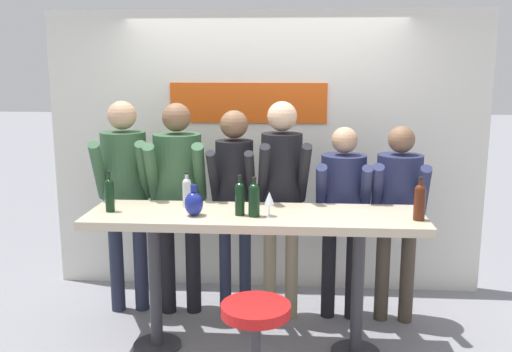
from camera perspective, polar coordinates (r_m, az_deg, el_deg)
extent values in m
plane|color=gray|center=(4.46, -0.10, -17.00)|extent=(40.00, 40.00, 0.00)
cube|color=silver|center=(5.29, 0.96, 2.34)|extent=(4.00, 0.10, 2.58)
cube|color=#DB5114|center=(5.19, -0.79, 7.31)|extent=(1.42, 0.02, 0.36)
cube|color=beige|center=(4.07, -0.10, -4.13)|extent=(2.40, 0.65, 0.06)
cylinder|color=#333338|center=(4.35, -10.06, -10.32)|extent=(0.09, 0.09, 1.00)
cylinder|color=#333338|center=(4.56, -9.83, -16.31)|extent=(0.36, 0.36, 0.02)
cylinder|color=#333338|center=(4.25, 10.13, -10.86)|extent=(0.09, 0.09, 1.00)
cylinder|color=#333338|center=(4.46, 9.89, -16.96)|extent=(0.36, 0.36, 0.02)
cylinder|color=red|center=(3.59, -0.03, -13.24)|extent=(0.43, 0.43, 0.07)
cylinder|color=#23283D|center=(5.07, -13.77, -8.38)|extent=(0.12, 0.12, 0.87)
cylinder|color=#23283D|center=(5.04, -11.46, -8.38)|extent=(0.12, 0.12, 0.87)
cylinder|color=#335638|center=(4.85, -13.01, 0.30)|extent=(0.43, 0.43, 0.69)
sphere|color=tan|center=(4.79, -13.27, 5.93)|extent=(0.23, 0.23, 0.23)
cylinder|color=#335638|center=(4.71, -15.43, 0.46)|extent=(0.15, 0.42, 0.53)
cylinder|color=#335638|center=(4.66, -11.17, 0.54)|extent=(0.15, 0.42, 0.53)
cylinder|color=black|center=(4.95, -8.83, -8.69)|extent=(0.13, 0.13, 0.86)
cylinder|color=black|center=(4.93, -6.30, -8.71)|extent=(0.13, 0.13, 0.86)
cylinder|color=#335638|center=(4.74, -7.81, 0.10)|extent=(0.43, 0.43, 0.68)
sphere|color=brown|center=(4.67, -7.97, 5.83)|extent=(0.23, 0.23, 0.23)
cylinder|color=#335638|center=(4.59, -10.36, 0.28)|extent=(0.14, 0.42, 0.53)
cylinder|color=#335638|center=(4.55, -5.68, 0.31)|extent=(0.14, 0.42, 0.53)
cylinder|color=#23283D|center=(4.87, -3.10, -9.10)|extent=(0.10, 0.10, 0.83)
cylinder|color=#23283D|center=(4.85, -1.10, -9.17)|extent=(0.10, 0.10, 0.83)
cylinder|color=black|center=(4.65, -2.16, -0.47)|extent=(0.31, 0.31, 0.66)
sphere|color=brown|center=(4.58, -2.21, 5.18)|extent=(0.23, 0.23, 0.23)
cylinder|color=black|center=(4.50, -4.25, -0.27)|extent=(0.08, 0.38, 0.50)
cylinder|color=black|center=(4.47, -0.55, -0.33)|extent=(0.08, 0.38, 0.50)
cylinder|color=gray|center=(4.79, 1.40, -9.20)|extent=(0.11, 0.11, 0.87)
cylinder|color=gray|center=(4.81, 3.58, -9.15)|extent=(0.11, 0.11, 0.87)
cylinder|color=black|center=(4.58, 2.57, 0.00)|extent=(0.37, 0.37, 0.69)
sphere|color=#D6AD89|center=(4.51, 2.63, 5.99)|extent=(0.24, 0.24, 0.24)
cylinder|color=black|center=(4.40, 0.75, 0.18)|extent=(0.13, 0.41, 0.53)
cylinder|color=black|center=(4.43, 4.79, 0.22)|extent=(0.13, 0.41, 0.53)
cylinder|color=black|center=(4.87, 7.26, -9.56)|extent=(0.12, 0.12, 0.77)
cylinder|color=black|center=(4.87, 9.64, -9.62)|extent=(0.12, 0.12, 0.77)
cylinder|color=#23284C|center=(4.67, 8.70, -1.62)|extent=(0.38, 0.38, 0.61)
sphere|color=tan|center=(4.59, 8.85, 3.58)|extent=(0.21, 0.21, 0.21)
cylinder|color=#23284C|center=(4.51, 6.56, -1.44)|extent=(0.11, 0.37, 0.48)
cylinder|color=#23284C|center=(4.52, 10.93, -1.55)|extent=(0.11, 0.37, 0.48)
cylinder|color=#473D33|center=(4.89, 12.52, -9.62)|extent=(0.12, 0.12, 0.78)
cylinder|color=#473D33|center=(4.90, 14.86, -9.69)|extent=(0.12, 0.12, 0.78)
cylinder|color=#23284C|center=(4.69, 14.09, -1.66)|extent=(0.40, 0.40, 0.62)
sphere|color=brown|center=(4.62, 14.34, 3.56)|extent=(0.21, 0.21, 0.21)
cylinder|color=#23284C|center=(4.53, 12.05, -1.45)|extent=(0.13, 0.38, 0.48)
cylinder|color=#23284C|center=(4.55, 16.36, -1.61)|extent=(0.13, 0.38, 0.48)
cylinder|color=black|center=(4.21, -14.41, -2.09)|extent=(0.06, 0.06, 0.21)
sphere|color=black|center=(4.19, -14.48, -0.71)|extent=(0.06, 0.06, 0.06)
cylinder|color=black|center=(4.18, -14.51, -0.22)|extent=(0.02, 0.02, 0.07)
cylinder|color=black|center=(4.17, -14.54, 0.37)|extent=(0.03, 0.03, 0.02)
cylinder|color=#4C1E0F|center=(4.02, 16.03, -2.82)|extent=(0.08, 0.08, 0.21)
sphere|color=#4C1E0F|center=(3.99, 16.11, -1.36)|extent=(0.08, 0.08, 0.08)
cylinder|color=#4C1E0F|center=(3.99, 16.14, -0.84)|extent=(0.03, 0.03, 0.07)
cylinder|color=black|center=(3.98, 16.17, -0.21)|extent=(0.03, 0.03, 0.02)
cylinder|color=black|center=(3.99, -1.63, -2.53)|extent=(0.07, 0.07, 0.20)
sphere|color=black|center=(3.96, -1.64, -1.13)|extent=(0.07, 0.07, 0.07)
cylinder|color=black|center=(3.96, -1.64, -0.63)|extent=(0.03, 0.03, 0.07)
cylinder|color=black|center=(3.95, -1.65, -0.02)|extent=(0.03, 0.03, 0.01)
cylinder|color=#B7BCC1|center=(4.24, -6.91, -1.89)|extent=(0.07, 0.07, 0.18)
sphere|color=#B7BCC1|center=(4.22, -6.94, -0.68)|extent=(0.07, 0.07, 0.07)
cylinder|color=#B7BCC1|center=(4.21, -6.95, -0.25)|extent=(0.02, 0.02, 0.06)
cylinder|color=black|center=(4.21, -6.96, 0.28)|extent=(0.03, 0.03, 0.01)
cylinder|color=black|center=(3.95, -0.19, -2.69)|extent=(0.08, 0.08, 0.20)
sphere|color=black|center=(3.93, -0.19, -1.31)|extent=(0.08, 0.08, 0.08)
cylinder|color=black|center=(3.92, -0.19, -0.82)|extent=(0.03, 0.03, 0.07)
cylinder|color=black|center=(3.91, -0.19, -0.22)|extent=(0.03, 0.03, 0.01)
cylinder|color=silver|center=(3.98, 1.33, -4.01)|extent=(0.06, 0.06, 0.01)
cylinder|color=silver|center=(3.97, 1.33, -3.40)|extent=(0.01, 0.01, 0.08)
cone|color=silver|center=(3.95, 1.34, -2.20)|extent=(0.07, 0.07, 0.09)
ellipsoid|color=navy|center=(4.00, -6.23, -2.78)|extent=(0.13, 0.13, 0.17)
cylinder|color=navy|center=(3.98, -6.26, -1.24)|extent=(0.04, 0.04, 0.05)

